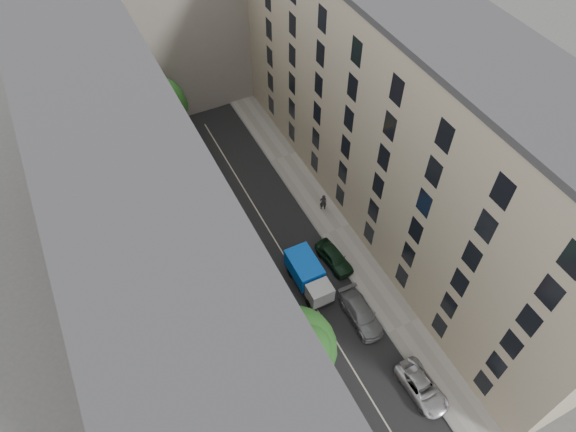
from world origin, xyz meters
TOP-DOWN VIEW (x-y plane):
  - ground at (0.00, 0.00)m, footprint 120.00×120.00m
  - road_surface at (0.00, 0.00)m, footprint 8.00×44.00m
  - sidewalk_left at (-5.50, 0.00)m, footprint 3.00×44.00m
  - sidewalk_right at (5.50, 0.00)m, footprint 3.00×44.00m
  - building_left at (-11.00, 0.00)m, footprint 8.00×44.00m
  - building_right at (11.00, 0.00)m, footprint 8.00×44.00m
  - building_endcap at (0.00, 28.00)m, footprint 18.00×12.00m
  - tarp_truck at (0.49, -4.06)m, footprint 2.20×5.32m
  - car_left_1 at (-3.60, -11.40)m, footprint 2.20×4.53m
  - car_left_2 at (-2.80, -7.80)m, footprint 2.56×5.23m
  - car_left_3 at (-2.80, -2.20)m, footprint 2.13×4.79m
  - car_left_4 at (-2.96, 5.40)m, footprint 2.08×4.44m
  - car_left_5 at (-2.80, 9.00)m, footprint 1.51×4.22m
  - car_left_6 at (-3.04, 16.60)m, footprint 2.26×4.85m
  - car_right_0 at (3.60, -15.98)m, footprint 2.28×4.70m
  - car_right_1 at (2.80, -8.80)m, footprint 2.11×4.95m
  - car_right_2 at (3.60, -3.04)m, footprint 2.10×4.34m
  - tree_near at (-4.50, -11.58)m, footprint 5.74×5.53m
  - tree_mid at (-5.44, -0.89)m, footprint 4.74×4.37m
  - tree_far at (-4.50, 18.13)m, footprint 5.45×5.20m
  - lamp_post at (-4.26, -2.93)m, footprint 0.36×0.36m
  - pedestrian at (5.73, 2.80)m, footprint 0.80×0.67m

SIDE VIEW (x-z plane):
  - ground at x=0.00m, z-range 0.00..0.00m
  - road_surface at x=0.00m, z-range 0.00..0.02m
  - sidewalk_left at x=-5.50m, z-range 0.00..0.15m
  - sidewalk_right at x=5.50m, z-range 0.00..0.15m
  - car_right_0 at x=3.60m, z-range 0.00..1.29m
  - car_left_6 at x=-3.04m, z-range 0.00..1.34m
  - car_left_3 at x=-2.80m, z-range 0.00..1.37m
  - car_left_5 at x=-2.80m, z-range 0.00..1.39m
  - car_right_1 at x=2.80m, z-range 0.00..1.42m
  - car_right_2 at x=3.60m, z-range 0.00..1.43m
  - car_left_1 at x=-3.60m, z-range 0.00..1.43m
  - car_left_2 at x=-2.80m, z-range 0.00..1.43m
  - car_left_4 at x=-2.96m, z-range 0.00..1.47m
  - pedestrian at x=5.73m, z-range 0.15..2.02m
  - tarp_truck at x=0.49m, z-range 0.12..2.58m
  - lamp_post at x=-4.26m, z-range 0.88..6.79m
  - tree_mid at x=-5.44m, z-range 1.29..8.40m
  - tree_far at x=-4.50m, z-range 1.37..9.42m
  - tree_near at x=-4.50m, z-range 1.61..10.69m
  - building_endcap at x=0.00m, z-range 0.00..18.00m
  - building_left at x=-11.00m, z-range 0.00..20.00m
  - building_right at x=11.00m, z-range 0.00..20.00m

